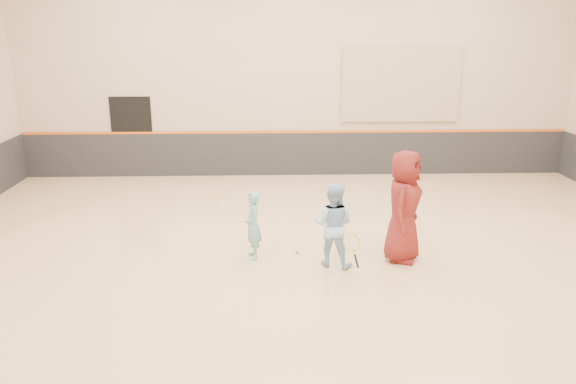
{
  "coord_description": "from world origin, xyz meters",
  "views": [
    {
      "loc": [
        -0.77,
        -9.25,
        4.01
      ],
      "look_at": [
        -0.44,
        0.4,
        1.15
      ],
      "focal_mm": 35.0,
      "sensor_mm": 36.0,
      "label": 1
    }
  ],
  "objects_px": {
    "girl": "(253,225)",
    "spare_racket": "(223,198)",
    "young_man": "(404,206)",
    "instructor": "(333,225)"
  },
  "relations": [
    {
      "from": "girl",
      "to": "spare_racket",
      "type": "distance_m",
      "value": 3.59
    },
    {
      "from": "girl",
      "to": "spare_racket",
      "type": "height_order",
      "value": "girl"
    },
    {
      "from": "young_man",
      "to": "spare_racket",
      "type": "xyz_separation_m",
      "value": [
        -3.46,
        3.61,
        -0.93
      ]
    },
    {
      "from": "instructor",
      "to": "spare_racket",
      "type": "bearing_deg",
      "value": -39.27
    },
    {
      "from": "girl",
      "to": "spare_racket",
      "type": "bearing_deg",
      "value": -177.23
    },
    {
      "from": "young_man",
      "to": "spare_racket",
      "type": "relative_size",
      "value": 2.99
    },
    {
      "from": "instructor",
      "to": "girl",
      "type": "bearing_deg",
      "value": 5.88
    },
    {
      "from": "instructor",
      "to": "young_man",
      "type": "relative_size",
      "value": 0.74
    },
    {
      "from": "young_man",
      "to": "spare_racket",
      "type": "height_order",
      "value": "young_man"
    },
    {
      "from": "instructor",
      "to": "young_man",
      "type": "xyz_separation_m",
      "value": [
        1.25,
        0.21,
        0.26
      ]
    }
  ]
}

